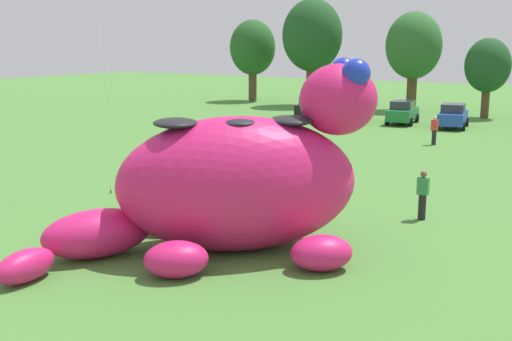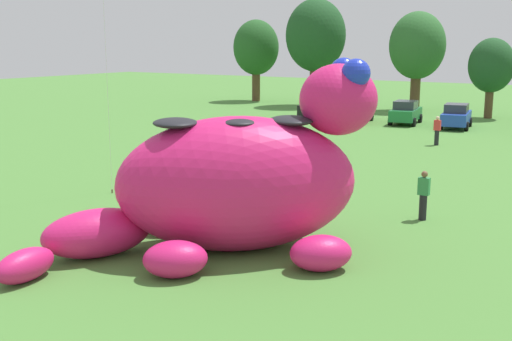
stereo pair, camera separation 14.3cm
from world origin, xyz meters
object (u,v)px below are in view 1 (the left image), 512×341
object	(u,v)px
car_blue	(453,116)
spectator_by_cars	(289,167)
car_red	(353,111)
spectator_near_inflatable	(434,131)
spectator_wandering	(423,195)
car_green	(403,112)
car_black	(312,107)
giant_inflatable_creature	(237,182)

from	to	relation	value
car_blue	spectator_by_cars	world-z (taller)	car_blue
car_red	spectator_near_inflatable	size ratio (longest dim) A/B	2.53
spectator_near_inflatable	spectator_wandering	bearing A→B (deg)	-74.54
car_green	spectator_by_cars	world-z (taller)	car_green
car_black	car_red	world-z (taller)	same
giant_inflatable_creature	car_black	xyz separation A→B (m)	(-13.27, 30.62, -1.17)
giant_inflatable_creature	car_red	size ratio (longest dim) A/B	2.29
car_green	car_blue	distance (m)	3.80
giant_inflatable_creature	car_green	distance (m)	31.25
giant_inflatable_creature	car_green	bearing A→B (deg)	100.70
giant_inflatable_creature	spectator_near_inflatable	bearing A→B (deg)	92.25
car_blue	spectator_wandering	bearing A→B (deg)	-77.01
spectator_wandering	car_green	bearing A→B (deg)	110.85
car_black	car_red	bearing A→B (deg)	-12.79
car_blue	spectator_near_inflatable	size ratio (longest dim) A/B	2.53
spectator_near_inflatable	spectator_by_cars	bearing A→B (deg)	-97.28
giant_inflatable_creature	car_black	world-z (taller)	giant_inflatable_creature
car_black	spectator_near_inflatable	xyz separation A→B (m)	(12.40, -8.44, -0.01)
car_black	spectator_near_inflatable	distance (m)	15.00
car_blue	spectator_wandering	world-z (taller)	car_blue
car_red	spectator_wandering	world-z (taller)	car_red
spectator_near_inflatable	car_black	bearing A→B (deg)	145.75
car_black	car_blue	xyz separation A→B (m)	(11.26, -0.28, 0.00)
car_blue	car_green	bearing A→B (deg)	174.84
car_black	car_blue	world-z (taller)	same
car_black	car_blue	bearing A→B (deg)	-1.40
car_green	spectator_near_inflatable	size ratio (longest dim) A/B	2.52
spectator_wandering	car_red	bearing A→B (deg)	118.53
giant_inflatable_creature	car_blue	world-z (taller)	giant_inflatable_creature
car_green	spectator_wandering	bearing A→B (deg)	-69.15
car_red	spectator_by_cars	xyz separation A→B (m)	(6.60, -21.79, -0.01)
spectator_near_inflatable	spectator_by_cars	size ratio (longest dim) A/B	1.00
car_black	car_green	world-z (taller)	same
car_blue	spectator_by_cars	size ratio (longest dim) A/B	2.53
car_red	spectator_near_inflatable	world-z (taller)	car_red
car_blue	giant_inflatable_creature	bearing A→B (deg)	-86.21
car_blue	spectator_near_inflatable	world-z (taller)	car_blue
giant_inflatable_creature	spectator_by_cars	size ratio (longest dim) A/B	5.80
car_black	spectator_near_inflatable	size ratio (longest dim) A/B	2.54
giant_inflatable_creature	car_blue	distance (m)	30.43
car_red	spectator_by_cars	size ratio (longest dim) A/B	2.53
car_green	spectator_near_inflatable	world-z (taller)	car_green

